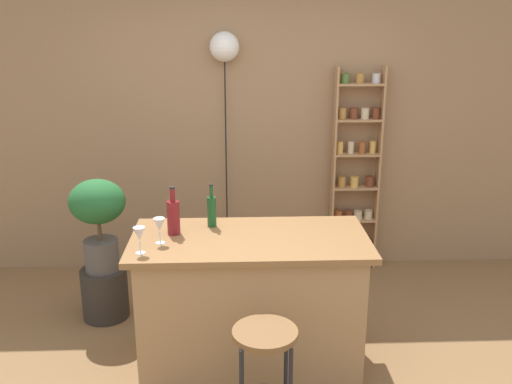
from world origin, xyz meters
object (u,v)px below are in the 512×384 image
(bar_stool, at_px, (265,356))
(pendant_globe_light, at_px, (224,49))
(plant_stool, at_px, (105,293))
(bottle_vinegar, at_px, (173,216))
(wine_glass_left, at_px, (159,225))
(wine_glass_center, at_px, (139,235))
(bottle_soda_blue, at_px, (212,211))
(spice_shelf, at_px, (356,171))
(potted_plant, at_px, (98,214))

(bar_stool, xyz_separation_m, pendant_globe_light, (-0.22, 2.22, 1.50))
(plant_stool, relative_size, bottle_vinegar, 1.25)
(bar_stool, height_order, plant_stool, bar_stool)
(wine_glass_left, bearing_deg, plant_stool, 126.74)
(plant_stool, xyz_separation_m, pendant_globe_light, (0.94, 0.88, 1.79))
(bottle_vinegar, height_order, wine_glass_center, bottle_vinegar)
(bar_stool, relative_size, bottle_soda_blue, 2.19)
(spice_shelf, distance_m, bottle_soda_blue, 1.80)
(potted_plant, bearing_deg, plant_stool, -153.43)
(plant_stool, distance_m, bottle_vinegar, 1.19)
(bottle_soda_blue, bearing_deg, bottle_vinegar, -152.15)
(plant_stool, distance_m, pendant_globe_light, 2.21)
(wine_glass_center, bearing_deg, wine_glass_left, 57.03)
(potted_plant, relative_size, pendant_globe_light, 0.34)
(bar_stool, xyz_separation_m, bottle_vinegar, (-0.55, 0.76, 0.54))
(spice_shelf, distance_m, wine_glass_center, 2.40)
(bar_stool, distance_m, pendant_globe_light, 2.69)
(bar_stool, bearing_deg, wine_glass_center, 147.59)
(wine_glass_left, bearing_deg, spice_shelf, 45.74)
(bottle_soda_blue, xyz_separation_m, bottle_vinegar, (-0.24, -0.13, 0.01))
(bar_stool, relative_size, bottle_vinegar, 2.03)
(bottle_soda_blue, bearing_deg, wine_glass_left, -137.46)
(spice_shelf, relative_size, potted_plant, 2.58)
(plant_stool, height_order, potted_plant, potted_plant)
(plant_stool, xyz_separation_m, wine_glass_left, (0.55, -0.74, 0.83))
(wine_glass_left, bearing_deg, pendant_globe_light, 76.30)
(bottle_soda_blue, relative_size, wine_glass_left, 1.79)
(plant_stool, bearing_deg, spice_shelf, 22.17)
(plant_stool, height_order, wine_glass_center, wine_glass_center)
(bar_stool, height_order, pendant_globe_light, pendant_globe_light)
(potted_plant, distance_m, wine_glass_center, 1.01)
(bar_stool, bearing_deg, bottle_vinegar, 125.58)
(bottle_soda_blue, xyz_separation_m, wine_glass_left, (-0.31, -0.29, 0.01))
(bottle_vinegar, relative_size, wine_glass_left, 1.93)
(bar_stool, distance_m, wine_glass_left, 1.02)
(potted_plant, xyz_separation_m, wine_glass_center, (0.45, -0.89, 0.18))
(plant_stool, relative_size, bottle_soda_blue, 1.35)
(spice_shelf, xyz_separation_m, wine_glass_center, (-1.65, -1.74, 0.10))
(spice_shelf, bearing_deg, plant_stool, -157.83)
(bottle_vinegar, bearing_deg, pendant_globe_light, 77.49)
(spice_shelf, distance_m, pendant_globe_light, 1.57)
(bottle_soda_blue, bearing_deg, spice_shelf, 46.48)
(spice_shelf, relative_size, pendant_globe_light, 0.87)
(bottle_vinegar, height_order, wine_glass_left, bottle_vinegar)
(wine_glass_left, distance_m, pendant_globe_light, 1.92)
(plant_stool, distance_m, wine_glass_left, 1.24)
(potted_plant, bearing_deg, spice_shelf, 22.17)
(plant_stool, height_order, bottle_vinegar, bottle_vinegar)
(potted_plant, distance_m, wine_glass_left, 0.94)
(bar_stool, height_order, spice_shelf, spice_shelf)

